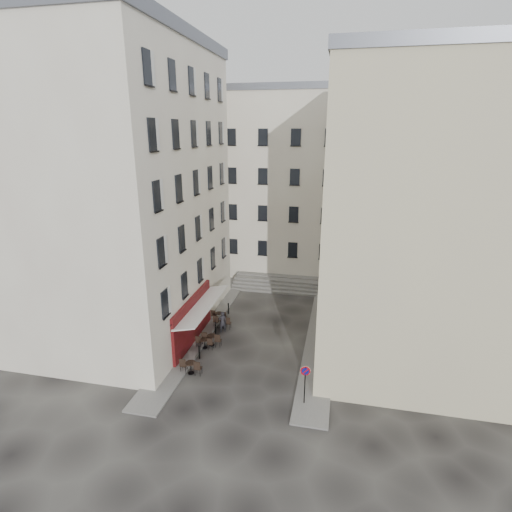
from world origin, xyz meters
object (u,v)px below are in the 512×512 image
(bistro_table_b, at_px, (205,343))
(pedestrian, at_px, (223,322))
(bistro_table_a, at_px, (191,366))
(no_parking_sign, at_px, (305,378))

(bistro_table_b, bearing_deg, pedestrian, 78.80)
(bistro_table_a, bearing_deg, no_parking_sign, -11.39)
(bistro_table_b, height_order, pedestrian, pedestrian)
(no_parking_sign, distance_m, pedestrian, 9.96)
(no_parking_sign, bearing_deg, bistro_table_b, 141.35)
(no_parking_sign, bearing_deg, pedestrian, 126.81)
(bistro_table_a, height_order, bistro_table_b, bistro_table_a)
(pedestrian, bearing_deg, no_parking_sign, 104.66)
(no_parking_sign, bearing_deg, bistro_table_a, 161.41)
(pedestrian, bearing_deg, bistro_table_b, 49.45)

